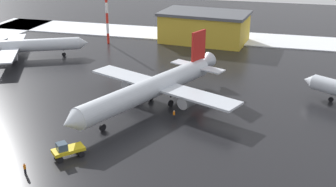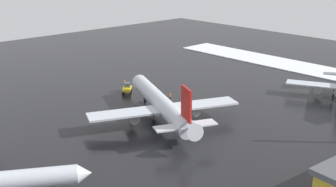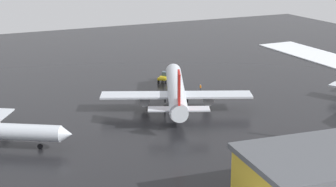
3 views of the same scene
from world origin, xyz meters
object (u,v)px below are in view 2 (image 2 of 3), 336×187
at_px(ground_crew_mid_apron, 131,117).
at_px(ground_crew_by_nose_gear, 124,82).
at_px(airplane_parked_starboard, 161,104).
at_px(ground_crew_beside_wing, 170,96).
at_px(pushback_tug, 127,88).

relative_size(ground_crew_mid_apron, ground_crew_by_nose_gear, 1.00).
distance_m(airplane_parked_starboard, ground_crew_by_nose_gear, 28.65).
bearing_deg(airplane_parked_starboard, ground_crew_by_nose_gear, 2.88).
bearing_deg(ground_crew_by_nose_gear, airplane_parked_starboard, 82.34).
xyz_separation_m(ground_crew_beside_wing, ground_crew_mid_apron, (-16.28, -4.75, 0.00)).
height_order(pushback_tug, ground_crew_beside_wing, pushback_tug).
relative_size(ground_crew_beside_wing, ground_crew_mid_apron, 1.00).
relative_size(ground_crew_beside_wing, ground_crew_by_nose_gear, 1.00).
height_order(ground_crew_mid_apron, ground_crew_by_nose_gear, same).
distance_m(pushback_tug, ground_crew_by_nose_gear, 6.58).
bearing_deg(ground_crew_beside_wing, ground_crew_mid_apron, -141.15).
xyz_separation_m(airplane_parked_starboard, pushback_tug, (6.67, 21.03, -2.64)).
bearing_deg(airplane_parked_starboard, ground_crew_beside_wing, -27.49).
distance_m(airplane_parked_starboard, ground_crew_mid_apron, 7.33).
distance_m(airplane_parked_starboard, pushback_tug, 22.22).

